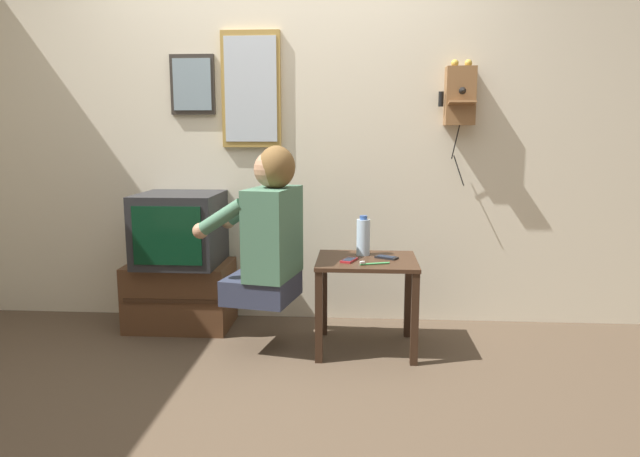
{
  "coord_description": "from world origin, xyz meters",
  "views": [
    {
      "loc": [
        0.49,
        -2.66,
        1.23
      ],
      "look_at": [
        0.28,
        0.43,
        0.71
      ],
      "focal_mm": 32.0,
      "sensor_mm": 36.0,
      "label": 1
    }
  ],
  "objects": [
    {
      "name": "person",
      "position": [
        -0.01,
        0.43,
        0.69
      ],
      "size": [
        0.57,
        0.51,
        0.87
      ],
      "rotation": [
        0.0,
        0.0,
        1.37
      ],
      "color": "#2D3347",
      "rests_on": "ground_plane"
    },
    {
      "name": "side_table",
      "position": [
        0.54,
        0.48,
        0.42
      ],
      "size": [
        0.56,
        0.49,
        0.53
      ],
      "color": "#382316",
      "rests_on": "ground_plane"
    },
    {
      "name": "ground_plane",
      "position": [
        0.0,
        0.0,
        0.0
      ],
      "size": [
        14.0,
        14.0,
        0.0
      ],
      "primitive_type": "plane",
      "color": "#4C3D2D"
    },
    {
      "name": "toothbrush",
      "position": [
        0.57,
        0.34,
        0.54
      ],
      "size": [
        0.16,
        0.06,
        0.02
      ],
      "rotation": [
        0.0,
        0.0,
        1.89
      ],
      "color": "#4CBF66",
      "rests_on": "side_table"
    },
    {
      "name": "tv_stand",
      "position": [
        -0.64,
        0.79,
        0.21
      ],
      "size": [
        0.64,
        0.43,
        0.42
      ],
      "color": "#51331E",
      "rests_on": "ground_plane"
    },
    {
      "name": "television",
      "position": [
        -0.62,
        0.77,
        0.64
      ],
      "size": [
        0.5,
        0.5,
        0.44
      ],
      "color": "#232326",
      "rests_on": "tv_stand"
    },
    {
      "name": "wall_mirror",
      "position": [
        -0.2,
        1.0,
        1.5
      ],
      "size": [
        0.38,
        0.03,
        0.72
      ],
      "color": "olive"
    },
    {
      "name": "wall_back",
      "position": [
        0.0,
        1.05,
        1.27
      ],
      "size": [
        6.8,
        0.05,
        2.55
      ],
      "color": "beige",
      "rests_on": "ground_plane"
    },
    {
      "name": "cell_phone_held",
      "position": [
        0.44,
        0.42,
        0.53
      ],
      "size": [
        0.1,
        0.14,
        0.01
      ],
      "rotation": [
        0.0,
        0.0,
        -0.36
      ],
      "color": "maroon",
      "rests_on": "side_table"
    },
    {
      "name": "framed_picture",
      "position": [
        -0.58,
        1.01,
        1.53
      ],
      "size": [
        0.29,
        0.03,
        0.38
      ],
      "color": "#2D2823"
    },
    {
      "name": "wall_phone_antique",
      "position": [
        1.1,
        0.96,
        1.45
      ],
      "size": [
        0.22,
        0.19,
        0.77
      ],
      "color": "brown"
    },
    {
      "name": "water_bottle",
      "position": [
        0.52,
        0.59,
        0.64
      ],
      "size": [
        0.08,
        0.08,
        0.23
      ],
      "color": "#ADC6DB",
      "rests_on": "side_table"
    },
    {
      "name": "cell_phone_spare",
      "position": [
        0.65,
        0.5,
        0.53
      ],
      "size": [
        0.14,
        0.11,
        0.01
      ],
      "rotation": [
        0.0,
        0.0,
        1.05
      ],
      "color": "black",
      "rests_on": "side_table"
    }
  ]
}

